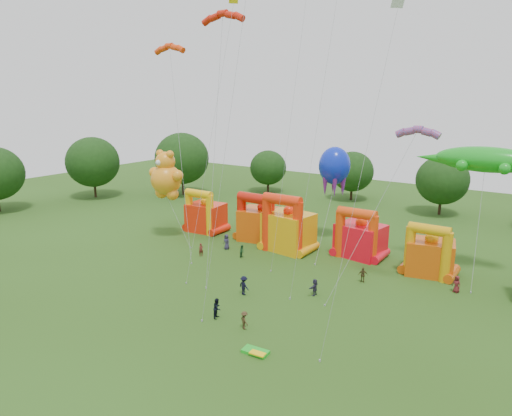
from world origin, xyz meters
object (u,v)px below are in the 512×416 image
Objects in this scene: bouncy_castle_0 at (205,215)px; spectator_0 at (227,242)px; bouncy_castle_2 at (287,229)px; octopus_kite at (328,205)px; teddy_bear_kite at (171,193)px; gecko_kite at (482,190)px; spectator_4 at (363,275)px.

bouncy_castle_0 reaches higher than spectator_0.
bouncy_castle_2 is 5.94m from octopus_kite.
spectator_0 is (8.46, 0.97, -5.38)m from teddy_bear_kite.
bouncy_castle_0 is at bearing 177.90° from bouncy_castle_2.
bouncy_castle_2 is 7.82m from spectator_0.
octopus_kite reaches higher than bouncy_castle_0.
octopus_kite is (-17.11, -0.43, -3.83)m from gecko_kite.
spectator_4 is (26.61, 0.63, -5.54)m from teddy_bear_kite.
octopus_kite is at bearing 46.03° from bouncy_castle_2.
teddy_bear_kite is at bearing -22.18° from spectator_4.
gecko_kite is 17.54m from octopus_kite.
octopus_kite is (3.65, 3.78, 2.77)m from bouncy_castle_2.
bouncy_castle_0 is 3.19× the size of spectator_0.
bouncy_castle_2 is at bearing 18.60° from teddy_bear_kite.
bouncy_castle_0 is 35.54m from gecko_kite.
octopus_kite is 6.47× the size of spectator_0.
octopus_kite is at bearing -178.56° from gecko_kite.
octopus_kite is 7.74× the size of spectator_4.
spectator_4 is at bearing -45.36° from octopus_kite.
gecko_kite is at bearing 1.44° from octopus_kite.
gecko_kite is (34.65, 3.70, 7.01)m from bouncy_castle_0.
bouncy_castle_0 is 0.45× the size of gecko_kite.
spectator_4 is (-9.05, -8.60, -8.56)m from gecko_kite.
teddy_bear_kite is 36.96m from gecko_kite.
teddy_bear_kite is (-1.02, -5.53, 3.99)m from bouncy_castle_0.
bouncy_castle_2 is at bearing -133.97° from octopus_kite.
octopus_kite is at bearing 46.35° from spectator_0.
gecko_kite reaches higher than spectator_0.
bouncy_castle_0 is at bearing -169.43° from octopus_kite.
teddy_bear_kite is at bearing -165.49° from gecko_kite.
spectator_4 is at bearing 7.50° from spectator_0.
bouncy_castle_0 is 0.84× the size of bouncy_castle_2.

